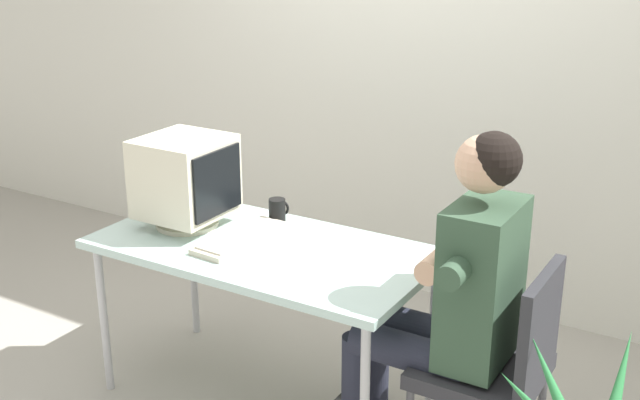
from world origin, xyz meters
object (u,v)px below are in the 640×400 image
at_px(person_seated, 451,292).
at_px(desk_mug, 278,210).
at_px(desk, 263,256).
at_px(crt_monitor, 186,178).
at_px(keyboard, 242,238).
at_px(office_chair, 499,362).

distance_m(person_seated, desk_mug, 0.98).
bearing_deg(desk, desk_mug, 111.13).
height_order(crt_monitor, person_seated, person_seated).
relative_size(crt_monitor, keyboard, 0.82).
distance_m(keyboard, desk_mug, 0.28).
bearing_deg(keyboard, office_chair, 0.35).
relative_size(desk, keyboard, 2.93).
bearing_deg(keyboard, desk, 5.46).
bearing_deg(office_chair, crt_monitor, 179.38).
xyz_separation_m(desk, person_seated, (0.84, -0.00, 0.05)).
bearing_deg(crt_monitor, office_chair, -0.62).
bearing_deg(desk_mug, office_chair, -13.13).
height_order(office_chair, desk_mug, office_chair).
relative_size(office_chair, person_seated, 0.65).
bearing_deg(person_seated, desk_mug, 164.23).
height_order(desk, keyboard, keyboard).
distance_m(desk, desk_mug, 0.30).
relative_size(crt_monitor, desk_mug, 3.78).
distance_m(office_chair, person_seated, 0.30).
height_order(keyboard, office_chair, office_chair).
xyz_separation_m(office_chair, desk_mug, (-1.14, 0.27, 0.29)).
bearing_deg(crt_monitor, person_seated, -0.72).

